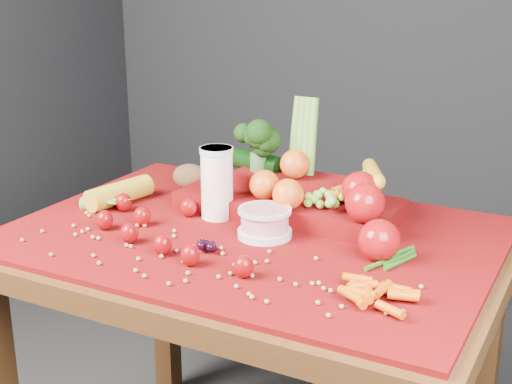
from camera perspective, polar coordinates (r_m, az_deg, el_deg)
The scene contains 12 objects.
table at distance 1.63m, azimuth -0.33°, elevation -6.72°, with size 1.10×0.80×0.75m.
red_cloth at distance 1.59m, azimuth -0.34°, elevation -3.42°, with size 1.05×0.75×0.01m, color #69030D.
milk_glass at distance 1.66m, azimuth -3.15°, elevation 0.94°, with size 0.08×0.08×0.17m.
yogurt_bowl at distance 1.55m, azimuth 0.70°, elevation -2.38°, with size 0.12×0.12×0.06m.
strawberry_scatter at distance 1.56m, azimuth -7.81°, elevation -2.85°, with size 0.48×0.28×0.05m.
dark_grape_cluster at distance 1.48m, azimuth -4.14°, elevation -4.35°, with size 0.06×0.05×0.03m, color black, non-canonical shape.
soybean_scatter at distance 1.43m, azimuth -4.14°, elevation -5.59°, with size 0.84×0.24×0.01m, color tan, non-canonical shape.
corn_ear at distance 1.77m, azimuth -11.50°, elevation -0.57°, with size 0.21×0.25×0.06m.
potato at distance 1.88m, azimuth -5.25°, elevation 1.20°, with size 0.10×0.07×0.07m, color brown.
baby_carrot_pile at distance 1.29m, azimuth 9.67°, elevation -7.91°, with size 0.17×0.17×0.03m, color #CB5207, non-canonical shape.
green_bean_pile at distance 1.46m, azimuth 11.02°, elevation -5.26°, with size 0.14×0.12×0.01m, color #256116, non-canonical shape.
produce_mound at distance 1.68m, azimuth 3.67°, elevation 0.03°, with size 0.59×0.36×0.27m.
Camera 1 is at (0.70, -1.31, 1.33)m, focal length 50.00 mm.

